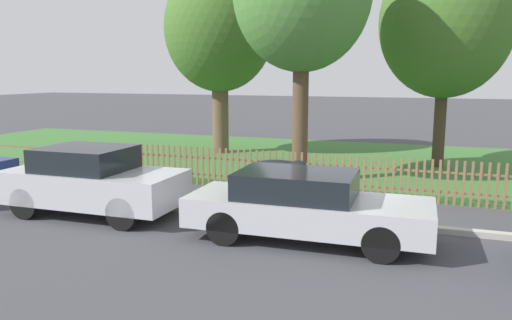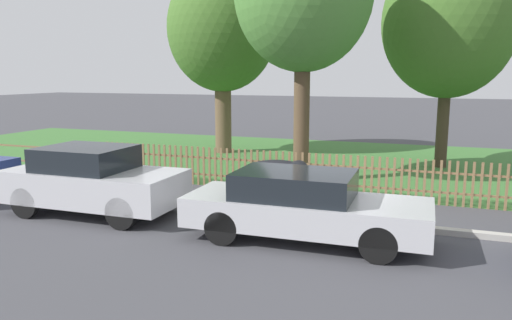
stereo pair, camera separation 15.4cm
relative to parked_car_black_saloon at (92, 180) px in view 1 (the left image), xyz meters
The scene contains 9 objects.
ground_plane 5.02m from the parked_car_black_saloon, 12.26° to the left, with size 120.00×120.00×0.00m, color #424247.
kerb_stone 5.03m from the parked_car_black_saloon, 13.38° to the left, with size 37.73×0.20×0.12m, color #B2ADA3.
grass_strip 10.01m from the parked_car_black_saloon, 60.95° to the left, with size 37.73×10.55×0.01m, color #3D7033.
park_fence 5.96m from the parked_car_black_saloon, 35.54° to the left, with size 37.73×0.05×1.09m.
parked_car_black_saloon is the anchor object (origin of this frame).
parked_car_navy_estate 4.85m from the parked_car_black_saloon, ahead, with size 4.53×1.74×1.30m.
covered_motorcycle 4.42m from the parked_car_black_saloon, 36.57° to the left, with size 2.05×0.92×1.00m.
tree_nearest_kerb 10.01m from the parked_car_black_saloon, 95.61° to the left, with size 4.21×4.21×7.24m.
tree_mid_park 11.99m from the parked_car_black_saloon, 50.27° to the left, with size 4.24×4.24×7.17m.
Camera 1 is at (2.15, -9.99, 3.08)m, focal length 35.00 mm.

